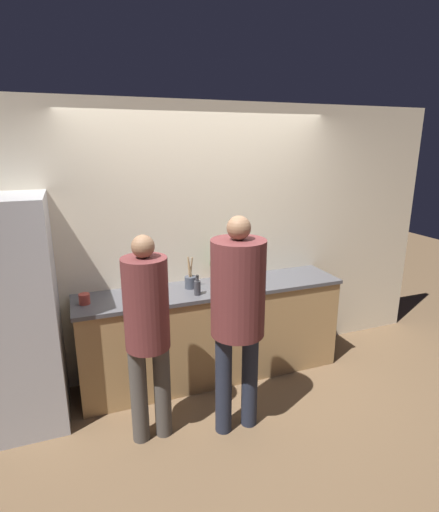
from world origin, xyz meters
TOP-DOWN VIEW (x-y plane):
  - ground_plane at (0.00, 0.00)m, footprint 14.00×14.00m
  - wall_back at (0.00, 0.61)m, footprint 5.20×0.06m
  - counter at (0.00, 0.33)m, footprint 2.52×0.59m
  - refrigerator at (-1.66, 0.24)m, footprint 0.61×0.72m
  - person_left at (-0.74, -0.34)m, footprint 0.33×0.33m
  - person_center at (-0.08, -0.47)m, footprint 0.41×0.41m
  - fruit_bowl at (0.32, 0.32)m, footprint 0.29×0.29m
  - utensil_crock at (-0.20, 0.36)m, footprint 0.11×0.11m
  - bottle_dark at (-0.19, 0.17)m, footprint 0.06×0.06m
  - cup_red at (-1.14, 0.31)m, footprint 0.09×0.09m
  - potted_plant at (0.10, 0.43)m, footprint 0.16×0.16m

SIDE VIEW (x-z plane):
  - ground_plane at x=0.00m, z-range 0.00..0.00m
  - counter at x=0.00m, z-range 0.00..0.93m
  - refrigerator at x=-1.66m, z-range 0.00..1.86m
  - person_left at x=-0.74m, z-range 0.14..1.77m
  - cup_red at x=-1.14m, z-range 0.93..1.02m
  - fruit_bowl at x=0.32m, z-range 0.91..1.05m
  - utensil_crock at x=-0.20m, z-range 0.84..1.14m
  - bottle_dark at x=-0.19m, z-range 0.91..1.09m
  - potted_plant at x=0.10m, z-range 0.94..1.20m
  - person_center at x=-0.08m, z-range 0.20..1.94m
  - wall_back at x=0.00m, z-range 0.00..2.60m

